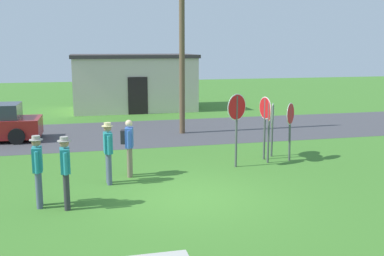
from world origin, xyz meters
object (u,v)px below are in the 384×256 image
stop_sign_leaning_right (290,122)px  person_on_left (65,168)px  stop_sign_leaning_left (269,122)px  person_holding_notes (108,149)px  stop_sign_tallest (265,117)px  utility_pole (182,43)px  stop_sign_rear_right (272,121)px  person_in_blue (38,167)px  person_in_teal (129,144)px  stop_sign_low_front (237,117)px

stop_sign_leaning_right → person_on_left: bearing=-157.3°
stop_sign_leaning_left → person_holding_notes: size_ratio=1.17×
stop_sign_leaning_right → stop_sign_tallest: bearing=154.9°
utility_pole → stop_sign_leaning_left: (1.61, -5.72, -2.55)m
stop_sign_rear_right → person_in_blue: (-7.44, -3.38, -0.28)m
person_on_left → person_holding_notes: size_ratio=1.00×
utility_pole → stop_sign_tallest: (1.67, -5.25, -2.46)m
stop_sign_leaning_right → stop_sign_tallest: size_ratio=0.91×
stop_sign_leaning_right → person_in_blue: size_ratio=1.12×
utility_pole → stop_sign_rear_right: 5.98m
stop_sign_leaning_right → stop_sign_rear_right: (-0.34, 0.68, -0.06)m
stop_sign_leaning_left → person_in_teal: (-4.61, -0.49, -0.39)m
stop_sign_leaning_right → person_in_teal: (-5.42, -0.60, -0.34)m
stop_sign_leaning_left → person_in_blue: 7.44m
stop_sign_leaning_left → person_holding_notes: (-5.23, -1.11, -0.38)m
stop_sign_rear_right → stop_sign_low_front: 1.99m
stop_sign_tallest → stop_sign_rear_right: bearing=37.4°
person_holding_notes → stop_sign_low_front: bearing=12.1°
stop_sign_leaning_right → person_holding_notes: 6.18m
utility_pole → person_in_blue: utility_pole is taller
stop_sign_leaning_left → stop_sign_leaning_right: 0.82m
person_holding_notes → person_in_blue: bearing=-139.4°
person_on_left → stop_sign_rear_right: bearing=28.3°
stop_sign_leaning_right → stop_sign_low_front: 2.06m
stop_sign_leaning_left → stop_sign_leaning_right: stop_sign_leaning_left is taller
stop_sign_leaning_left → person_holding_notes: stop_sign_leaning_left is taller
utility_pole → stop_sign_tallest: size_ratio=3.50×
stop_sign_leaning_right → person_holding_notes: stop_sign_leaning_right is taller
stop_sign_leaning_left → person_in_teal: bearing=-173.9°
utility_pole → stop_sign_rear_right: size_ratio=4.00×
stop_sign_leaning_right → person_in_blue: 8.24m
stop_sign_leaning_left → stop_sign_rear_right: 0.92m
stop_sign_low_front → person_holding_notes: 4.18m
utility_pole → stop_sign_tallest: 6.04m
stop_sign_rear_right → person_holding_notes: stop_sign_rear_right is taller
stop_sign_low_front → person_in_teal: stop_sign_low_front is taller
stop_sign_tallest → person_on_left: (-6.38, -3.33, -0.47)m
utility_pole → stop_sign_leaning_left: size_ratio=3.67×
stop_sign_rear_right → person_on_left: (-6.80, -3.65, -0.28)m
utility_pole → person_in_teal: size_ratio=4.43×
stop_sign_tallest → person_in_teal: stop_sign_tallest is taller
stop_sign_leaning_left → person_in_blue: stop_sign_leaning_left is taller
stop_sign_leaning_right → person_in_blue: stop_sign_leaning_right is taller
stop_sign_leaning_right → person_on_left: (-7.14, -2.98, -0.34)m
stop_sign_rear_right → stop_sign_tallest: bearing=-142.6°
stop_sign_tallest → person_in_blue: bearing=-156.5°
stop_sign_leaning_right → stop_sign_low_front: (-2.01, -0.35, 0.29)m
stop_sign_leaning_right → person_in_blue: (-7.78, -2.70, -0.34)m
utility_pole → stop_sign_low_front: utility_pole is taller
stop_sign_leaning_left → person_in_teal: stop_sign_leaning_left is taller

